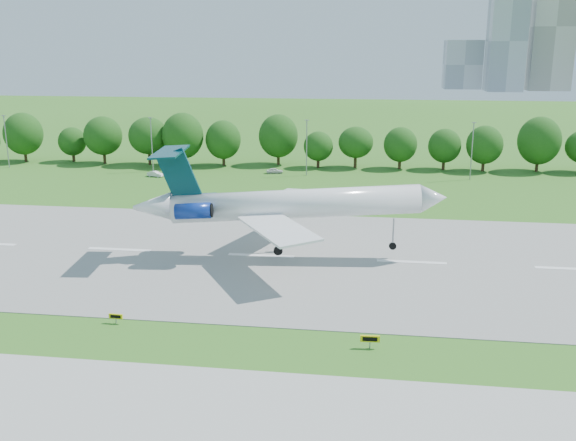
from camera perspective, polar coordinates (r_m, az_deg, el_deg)
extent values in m
plane|color=#2F641A|center=(62.45, 12.08, -11.05)|extent=(600.00, 600.00, 0.00)
cube|color=gray|center=(85.56, 10.93, -3.67)|extent=(400.00, 45.00, 0.08)
cylinder|color=#382314|center=(159.77, -12.43, 5.63)|extent=(0.70, 0.70, 3.60)
sphere|color=#193F0F|center=(159.13, -12.52, 7.19)|extent=(8.40, 8.40, 8.40)
cylinder|color=#382314|center=(150.84, 2.06, 5.42)|extent=(0.70, 0.70, 3.60)
sphere|color=#193F0F|center=(150.16, 2.08, 7.08)|extent=(8.40, 8.40, 8.40)
cylinder|color=#382314|center=(152.25, 17.27, 4.84)|extent=(0.70, 0.70, 3.60)
sphere|color=#193F0F|center=(151.58, 17.40, 6.48)|extent=(8.40, 8.40, 8.40)
cylinder|color=gray|center=(163.25, -23.74, 6.40)|extent=(0.24, 0.24, 12.00)
cube|color=gray|center=(162.57, -23.97, 8.52)|extent=(0.90, 0.25, 0.18)
cylinder|color=gray|center=(148.15, -12.01, 6.57)|extent=(0.24, 0.24, 12.00)
cube|color=gray|center=(147.40, -12.14, 8.92)|extent=(0.90, 0.25, 0.18)
cylinder|color=gray|center=(140.35, 1.67, 6.43)|extent=(0.24, 0.24, 12.00)
cube|color=gray|center=(139.56, 1.68, 8.91)|extent=(0.90, 0.25, 0.18)
cylinder|color=gray|center=(141.05, 16.03, 5.90)|extent=(0.24, 0.24, 12.00)
cube|color=gray|center=(140.27, 16.21, 8.36)|extent=(0.90, 0.25, 0.18)
cube|color=#B2B2B7|center=(443.32, 18.83, 14.85)|extent=(22.00, 22.00, 62.00)
cube|color=beige|center=(464.44, 22.35, 15.63)|extent=(26.00, 26.00, 80.00)
cube|color=#B2B2B7|center=(464.65, 15.24, 13.24)|extent=(24.00, 24.00, 32.00)
cylinder|color=white|center=(83.95, 0.64, 1.48)|extent=(32.79, 7.29, 5.42)
cone|color=white|center=(85.38, 12.78, 1.96)|extent=(4.03, 4.16, 3.95)
cone|color=white|center=(86.42, -11.93, 1.19)|extent=(5.75, 4.34, 4.04)
cube|color=white|center=(76.99, -0.90, -0.69)|extent=(11.91, 14.82, 0.54)
cube|color=white|center=(91.63, -0.50, 1.89)|extent=(9.65, 15.04, 0.54)
cube|color=#05353E|center=(84.74, -9.66, 3.97)|extent=(5.77, 1.16, 7.37)
cube|color=#05353E|center=(84.43, -10.47, 6.02)|extent=(4.56, 10.58, 0.41)
cylinder|color=navy|center=(82.53, -8.43, 0.84)|extent=(4.83, 2.54, 2.28)
cylinder|color=navy|center=(87.91, -7.81, 1.74)|extent=(4.83, 2.54, 2.28)
cylinder|color=gray|center=(85.72, 9.34, -1.05)|extent=(0.22, 0.22, 3.78)
cylinder|color=black|center=(86.26, 9.28, -2.26)|extent=(1.00, 0.43, 0.97)
cylinder|color=gray|center=(82.70, -0.89, -1.44)|extent=(0.26, 0.26, 3.78)
cylinder|color=black|center=(83.26, -0.88, -2.69)|extent=(1.23, 0.61, 1.19)
cylinder|color=gray|center=(87.27, -0.76, -0.55)|extent=(0.26, 0.26, 3.78)
cylinder|color=black|center=(87.80, -0.75, -1.74)|extent=(1.23, 0.61, 1.19)
cube|color=gray|center=(68.37, -15.04, -8.58)|extent=(0.10, 0.10, 0.64)
cube|color=yellow|center=(68.19, -15.06, -8.22)|extent=(1.48, 0.23, 0.51)
cube|color=black|center=(68.10, -15.10, -8.25)|extent=(1.10, 0.07, 0.32)
cube|color=gray|center=(61.45, 7.28, -10.86)|extent=(0.12, 0.12, 0.80)
cube|color=yellow|center=(61.20, 7.30, -10.38)|extent=(1.84, 0.30, 0.63)
cube|color=black|center=(61.09, 7.31, -10.43)|extent=(1.37, 0.09, 0.40)
imported|color=silver|center=(142.71, -11.71, 4.07)|extent=(3.88, 2.24, 1.21)
imported|color=silver|center=(143.50, -1.19, 4.45)|extent=(3.91, 2.32, 1.25)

